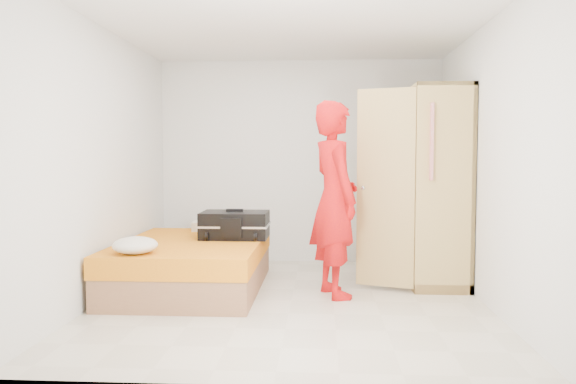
# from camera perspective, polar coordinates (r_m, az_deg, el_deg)

# --- Properties ---
(room) EXTENTS (4.00, 4.02, 2.60)m
(room) POSITION_cam_1_polar(r_m,az_deg,el_deg) (5.27, 0.35, 2.86)
(room) COLOR beige
(room) RESTS_ON ground
(bed) EXTENTS (1.42, 2.02, 0.50)m
(bed) POSITION_cam_1_polar(r_m,az_deg,el_deg) (5.93, -9.69, -7.29)
(bed) COLOR #996A45
(bed) RESTS_ON ground
(wardrobe) EXTENTS (1.15, 1.20, 2.10)m
(wardrobe) POSITION_cam_1_polar(r_m,az_deg,el_deg) (6.25, 14.21, 0.11)
(wardrobe) COLOR tan
(wardrobe) RESTS_ON ground
(person) EXTENTS (0.67, 0.81, 1.91)m
(person) POSITION_cam_1_polar(r_m,az_deg,el_deg) (5.50, 4.75, -0.73)
(person) COLOR red
(person) RESTS_ON ground
(suitcase) EXTENTS (0.72, 0.54, 0.31)m
(suitcase) POSITION_cam_1_polar(r_m,az_deg,el_deg) (6.03, -5.42, -3.35)
(suitcase) COLOR black
(suitcase) RESTS_ON bed
(round_cushion) EXTENTS (0.40, 0.40, 0.15)m
(round_cushion) POSITION_cam_1_polar(r_m,az_deg,el_deg) (5.23, -15.28, -5.24)
(round_cushion) COLOR silver
(round_cushion) RESTS_ON bed
(pillow) EXTENTS (0.61, 0.35, 0.11)m
(pillow) POSITION_cam_1_polar(r_m,az_deg,el_deg) (6.69, -7.15, -3.41)
(pillow) COLOR silver
(pillow) RESTS_ON bed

